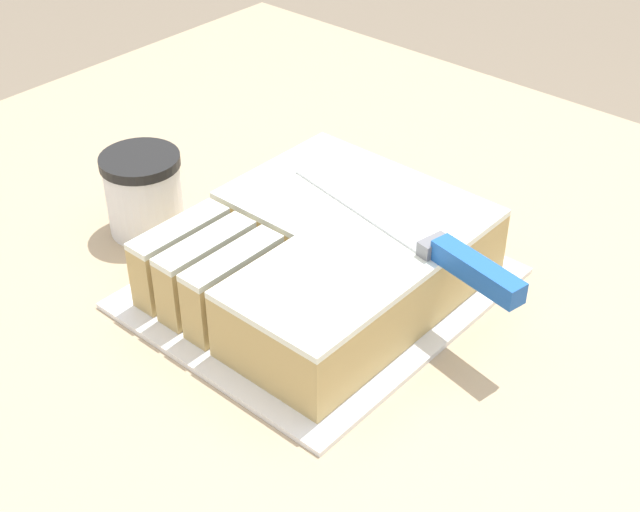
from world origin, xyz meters
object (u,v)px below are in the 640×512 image
object	(u,v)px
knife	(443,251)
coffee_cup	(144,193)
cake_board	(320,288)
cake	(326,255)

from	to	relation	value
knife	coffee_cup	bearing A→B (deg)	23.35
cake_board	knife	bearing A→B (deg)	15.07
cake	knife	bearing A→B (deg)	13.42
cake	knife	size ratio (longest dim) A/B	0.98
cake	knife	distance (m)	0.14
cake	coffee_cup	world-z (taller)	coffee_cup
cake	coffee_cup	distance (m)	0.24
cake	coffee_cup	xyz separation A→B (m)	(-0.24, -0.05, 0.00)
cake_board	coffee_cup	size ratio (longest dim) A/B	3.65
cake_board	cake	bearing A→B (deg)	50.22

